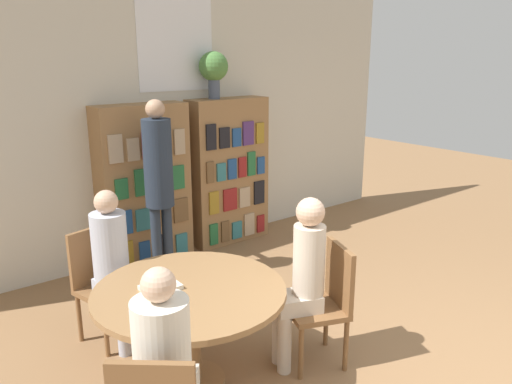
{
  "coord_description": "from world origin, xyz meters",
  "views": [
    {
      "loc": [
        -2.76,
        -1.2,
        2.19
      ],
      "look_at": [
        -0.21,
        2.01,
        1.05
      ],
      "focal_mm": 35.0,
      "sensor_mm": 36.0,
      "label": 1
    }
  ],
  "objects_px": {
    "flower_vase": "(214,69)",
    "chair_left_side": "(102,279)",
    "bookshelf_left": "(144,186)",
    "reading_table": "(190,304)",
    "seated_reader_right": "(302,274)",
    "seated_reader_left": "(114,260)",
    "bookshelf_right": "(229,171)",
    "chair_far_side": "(326,298)",
    "seated_reader_back": "(165,362)",
    "librarian_standing": "(159,174)"
  },
  "relations": [
    {
      "from": "flower_vase",
      "to": "chair_left_side",
      "type": "distance_m",
      "value": 2.67
    },
    {
      "from": "bookshelf_left",
      "to": "chair_left_side",
      "type": "relative_size",
      "value": 1.91
    },
    {
      "from": "reading_table",
      "to": "seated_reader_right",
      "type": "height_order",
      "value": "seated_reader_right"
    },
    {
      "from": "bookshelf_left",
      "to": "seated_reader_left",
      "type": "bearing_deg",
      "value": -124.25
    },
    {
      "from": "bookshelf_right",
      "to": "seated_reader_right",
      "type": "bearing_deg",
      "value": -114.08
    },
    {
      "from": "flower_vase",
      "to": "seated_reader_right",
      "type": "bearing_deg",
      "value": -110.45
    },
    {
      "from": "chair_far_side",
      "to": "flower_vase",
      "type": "bearing_deg",
      "value": 5.75
    },
    {
      "from": "seated_reader_back",
      "to": "librarian_standing",
      "type": "bearing_deg",
      "value": 102.63
    },
    {
      "from": "bookshelf_right",
      "to": "librarian_standing",
      "type": "distance_m",
      "value": 1.29
    },
    {
      "from": "chair_left_side",
      "to": "librarian_standing",
      "type": "xyz_separation_m",
      "value": [
        0.87,
        0.65,
        0.59
      ]
    },
    {
      "from": "librarian_standing",
      "to": "seated_reader_back",
      "type": "bearing_deg",
      "value": -117.44
    },
    {
      "from": "seated_reader_right",
      "to": "librarian_standing",
      "type": "relative_size",
      "value": 0.7
    },
    {
      "from": "bookshelf_left",
      "to": "bookshelf_right",
      "type": "xyz_separation_m",
      "value": [
        1.09,
        0.0,
        -0.0
      ]
    },
    {
      "from": "bookshelf_right",
      "to": "seated_reader_right",
      "type": "relative_size",
      "value": 1.35
    },
    {
      "from": "chair_left_side",
      "to": "seated_reader_back",
      "type": "height_order",
      "value": "seated_reader_back"
    },
    {
      "from": "chair_far_side",
      "to": "seated_reader_left",
      "type": "height_order",
      "value": "seated_reader_left"
    },
    {
      "from": "seated_reader_right",
      "to": "reading_table",
      "type": "bearing_deg",
      "value": 90.0
    },
    {
      "from": "flower_vase",
      "to": "librarian_standing",
      "type": "relative_size",
      "value": 0.29
    },
    {
      "from": "bookshelf_right",
      "to": "chair_left_side",
      "type": "relative_size",
      "value": 1.91
    },
    {
      "from": "seated_reader_left",
      "to": "seated_reader_right",
      "type": "relative_size",
      "value": 0.98
    },
    {
      "from": "bookshelf_right",
      "to": "librarian_standing",
      "type": "xyz_separation_m",
      "value": [
        -1.17,
        -0.5,
        0.24
      ]
    },
    {
      "from": "librarian_standing",
      "to": "bookshelf_right",
      "type": "bearing_deg",
      "value": 23.25
    },
    {
      "from": "reading_table",
      "to": "chair_far_side",
      "type": "distance_m",
      "value": 0.98
    },
    {
      "from": "bookshelf_right",
      "to": "seated_reader_left",
      "type": "height_order",
      "value": "bookshelf_right"
    },
    {
      "from": "chair_far_side",
      "to": "seated_reader_right",
      "type": "xyz_separation_m",
      "value": [
        -0.17,
        0.07,
        0.21
      ]
    },
    {
      "from": "reading_table",
      "to": "chair_far_side",
      "type": "xyz_separation_m",
      "value": [
        0.9,
        -0.37,
        -0.1
      ]
    },
    {
      "from": "flower_vase",
      "to": "seated_reader_right",
      "type": "relative_size",
      "value": 0.41
    },
    {
      "from": "seated_reader_back",
      "to": "librarian_standing",
      "type": "relative_size",
      "value": 0.69
    },
    {
      "from": "bookshelf_left",
      "to": "librarian_standing",
      "type": "xyz_separation_m",
      "value": [
        -0.08,
        -0.5,
        0.24
      ]
    },
    {
      "from": "bookshelf_left",
      "to": "librarian_standing",
      "type": "relative_size",
      "value": 0.95
    },
    {
      "from": "librarian_standing",
      "to": "bookshelf_left",
      "type": "bearing_deg",
      "value": 80.81
    },
    {
      "from": "chair_far_side",
      "to": "seated_reader_left",
      "type": "distance_m",
      "value": 1.59
    },
    {
      "from": "chair_far_side",
      "to": "librarian_standing",
      "type": "xyz_separation_m",
      "value": [
        -0.27,
        1.96,
        0.59
      ]
    },
    {
      "from": "reading_table",
      "to": "librarian_standing",
      "type": "relative_size",
      "value": 0.71
    },
    {
      "from": "chair_far_side",
      "to": "seated_reader_right",
      "type": "height_order",
      "value": "seated_reader_right"
    },
    {
      "from": "reading_table",
      "to": "chair_far_side",
      "type": "bearing_deg",
      "value": -22.07
    },
    {
      "from": "seated_reader_right",
      "to": "librarian_standing",
      "type": "distance_m",
      "value": 1.93
    },
    {
      "from": "chair_left_side",
      "to": "seated_reader_back",
      "type": "distance_m",
      "value": 1.59
    },
    {
      "from": "bookshelf_right",
      "to": "reading_table",
      "type": "height_order",
      "value": "bookshelf_right"
    },
    {
      "from": "reading_table",
      "to": "seated_reader_back",
      "type": "bearing_deg",
      "value": -130.07
    },
    {
      "from": "bookshelf_left",
      "to": "flower_vase",
      "type": "height_order",
      "value": "flower_vase"
    },
    {
      "from": "bookshelf_left",
      "to": "bookshelf_right",
      "type": "relative_size",
      "value": 1.0
    },
    {
      "from": "seated_reader_left",
      "to": "librarian_standing",
      "type": "xyz_separation_m",
      "value": [
        0.82,
        0.83,
        0.38
      ]
    },
    {
      "from": "chair_left_side",
      "to": "seated_reader_back",
      "type": "xyz_separation_m",
      "value": [
        -0.28,
        -1.55,
        0.21
      ]
    },
    {
      "from": "seated_reader_left",
      "to": "seated_reader_right",
      "type": "bearing_deg",
      "value": 116.9
    },
    {
      "from": "bookshelf_left",
      "to": "flower_vase",
      "type": "bearing_deg",
      "value": 0.29
    },
    {
      "from": "reading_table",
      "to": "seated_reader_right",
      "type": "relative_size",
      "value": 1.01
    },
    {
      "from": "flower_vase",
      "to": "chair_left_side",
      "type": "bearing_deg",
      "value": -148.06
    },
    {
      "from": "bookshelf_right",
      "to": "librarian_standing",
      "type": "relative_size",
      "value": 0.95
    },
    {
      "from": "bookshelf_right",
      "to": "librarian_standing",
      "type": "height_order",
      "value": "librarian_standing"
    }
  ]
}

